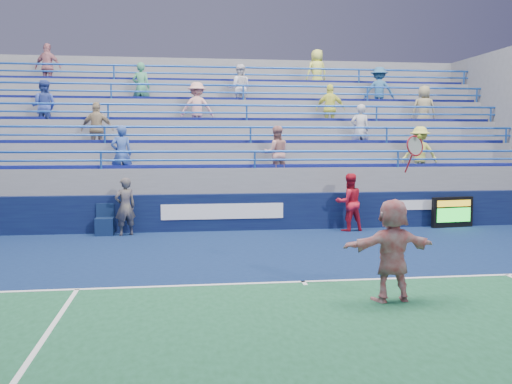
{
  "coord_description": "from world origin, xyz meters",
  "views": [
    {
      "loc": [
        -2.31,
        -10.27,
        2.63
      ],
      "look_at": [
        -0.54,
        2.5,
        1.5
      ],
      "focal_mm": 40.0,
      "sensor_mm": 36.0,
      "label": 1
    }
  ],
  "objects": [
    {
      "name": "tennis_player",
      "position": [
        1.17,
        -1.43,
        0.86
      ],
      "size": [
        1.63,
        0.64,
        2.75
      ],
      "color": "silver",
      "rests_on": "ground"
    },
    {
      "name": "sponsor_wall",
      "position": [
        0.0,
        6.5,
        0.55
      ],
      "size": [
        18.0,
        0.32,
        1.1
      ],
      "color": "#090E35",
      "rests_on": "ground"
    },
    {
      "name": "ground",
      "position": [
        0.0,
        0.0,
        0.0
      ],
      "size": [
        120.0,
        120.0,
        0.0
      ],
      "primitive_type": "plane",
      "color": "#333538"
    },
    {
      "name": "serve_speed_board",
      "position": [
        6.07,
        6.15,
        0.48
      ],
      "size": [
        1.38,
        0.34,
        0.95
      ],
      "color": "black",
      "rests_on": "ground"
    },
    {
      "name": "judge_chair",
      "position": [
        -4.37,
        6.12,
        0.29
      ],
      "size": [
        0.51,
        0.51,
        0.89
      ],
      "color": "#0D1C3E",
      "rests_on": "ground"
    },
    {
      "name": "bleacher_stand",
      "position": [
        0.0,
        10.27,
        1.55
      ],
      "size": [
        18.0,
        5.6,
        6.13
      ],
      "color": "slate",
      "rests_on": "ground"
    },
    {
      "name": "ball_girl",
      "position": [
        2.7,
        5.92,
        0.86
      ],
      "size": [
        0.92,
        0.77,
        1.71
      ],
      "primitive_type": "imported",
      "rotation": [
        0.0,
        0.0,
        3.29
      ],
      "color": "red",
      "rests_on": "ground"
    },
    {
      "name": "line_judge",
      "position": [
        -3.77,
        5.95,
        0.82
      ],
      "size": [
        0.71,
        0.61,
        1.65
      ],
      "primitive_type": "imported",
      "rotation": [
        0.0,
        0.0,
        3.57
      ],
      "color": "#141537",
      "rests_on": "ground"
    }
  ]
}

